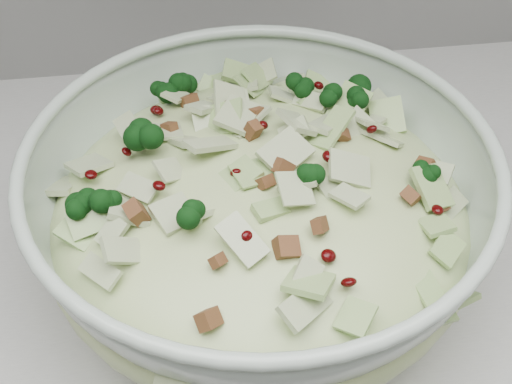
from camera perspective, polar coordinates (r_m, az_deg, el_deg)
The scene contains 2 objects.
mixing_bowl at distance 0.63m, azimuth 0.32°, elevation -2.07°, with size 0.49×0.49×0.16m.
salad at distance 0.61m, azimuth 0.33°, elevation -0.37°, with size 0.38×0.38×0.16m.
Camera 1 is at (0.10, 1.17, 1.43)m, focal length 50.00 mm.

